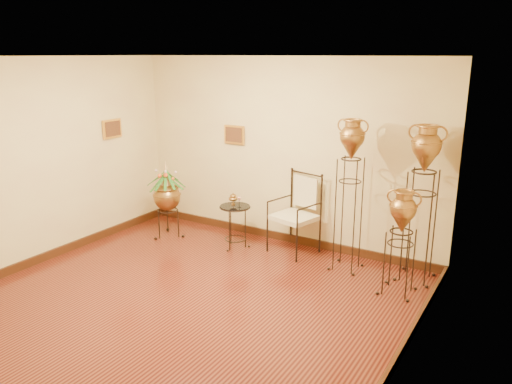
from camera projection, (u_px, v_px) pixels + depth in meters
The scene contains 8 objects.
ground at pixel (180, 306), 5.80m from camera, with size 5.00×5.00×0.00m, color maroon.
room_shell at pixel (173, 160), 5.34m from camera, with size 5.02×5.02×2.81m.
amphora_tall at pixel (349, 194), 6.53m from camera, with size 0.41×0.41×2.06m.
amphora_mid at pixel (421, 203), 6.22m from camera, with size 0.49×0.49×2.03m.
amphora_short at pixel (401, 242), 5.95m from camera, with size 0.50×0.50×1.32m.
planter_urn at pixel (167, 194), 7.84m from camera, with size 0.77×0.77×1.25m.
armchair at pixel (294, 214), 7.22m from camera, with size 0.78×0.75×1.17m.
side_table at pixel (235, 226), 7.46m from camera, with size 0.59×0.59×0.82m.
Camera 1 is at (3.46, -4.02, 2.83)m, focal length 35.00 mm.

